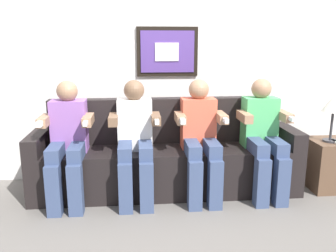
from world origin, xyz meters
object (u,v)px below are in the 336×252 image
(spare_remote_on_table, at_px, (335,142))
(side_table_right, at_px, (329,164))
(person_left_center, at_px, (135,137))
(person_rightmost, at_px, (263,133))
(couch, at_px, (166,160))
(person_right_center, at_px, (200,135))
(person_leftmost, at_px, (68,138))
(table_lamp, at_px, (334,105))

(spare_remote_on_table, bearing_deg, side_table_right, 79.37)
(person_left_center, height_order, person_rightmost, same)
(couch, relative_size, person_rightmost, 2.31)
(person_right_center, height_order, spare_remote_on_table, person_right_center)
(person_leftmost, distance_m, person_rightmost, 1.81)
(side_table_right, xyz_separation_m, spare_remote_on_table, (-0.02, -0.09, 0.26))
(couch, xyz_separation_m, person_leftmost, (-0.91, -0.17, 0.29))
(side_table_right, bearing_deg, table_lamp, -136.70)
(table_lamp, bearing_deg, person_rightmost, -178.09)
(person_right_center, xyz_separation_m, table_lamp, (1.29, 0.02, 0.25))
(table_lamp, xyz_separation_m, spare_remote_on_table, (0.02, -0.05, -0.35))
(person_right_center, height_order, side_table_right, person_right_center)
(person_rightmost, xyz_separation_m, side_table_right, (0.73, 0.06, -0.36))
(person_right_center, relative_size, side_table_right, 2.22)
(couch, bearing_deg, person_leftmost, -169.44)
(side_table_right, bearing_deg, spare_remote_on_table, -100.63)
(spare_remote_on_table, bearing_deg, couch, 173.09)
(person_leftmost, relative_size, table_lamp, 2.41)
(spare_remote_on_table, bearing_deg, table_lamp, 115.63)
(couch, bearing_deg, spare_remote_on_table, -6.91)
(couch, distance_m, person_leftmost, 0.97)
(couch, xyz_separation_m, person_left_center, (-0.30, -0.17, 0.29))
(person_right_center, relative_size, table_lamp, 2.41)
(person_right_center, bearing_deg, side_table_right, 2.65)
(table_lamp, bearing_deg, person_leftmost, -179.47)
(person_left_center, bearing_deg, person_leftmost, -179.96)
(couch, relative_size, side_table_right, 5.13)
(person_leftmost, bearing_deg, person_rightmost, 0.01)
(person_leftmost, height_order, spare_remote_on_table, person_leftmost)
(couch, height_order, spare_remote_on_table, couch)
(person_right_center, distance_m, spare_remote_on_table, 1.32)
(couch, distance_m, person_right_center, 0.45)
(couch, distance_m, side_table_right, 1.64)
(person_right_center, height_order, table_lamp, person_right_center)
(table_lamp, height_order, spare_remote_on_table, table_lamp)
(person_right_center, height_order, person_rightmost, same)
(person_leftmost, bearing_deg, couch, 10.56)
(couch, height_order, side_table_right, couch)
(person_left_center, xyz_separation_m, spare_remote_on_table, (1.92, -0.03, -0.10))
(side_table_right, bearing_deg, couch, 176.23)
(person_left_center, height_order, spare_remote_on_table, person_left_center)
(person_left_center, height_order, side_table_right, person_left_center)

